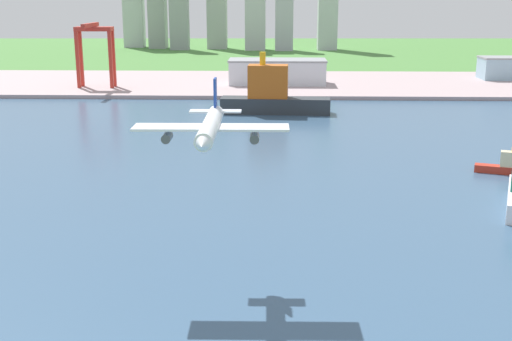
{
  "coord_description": "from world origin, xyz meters",
  "views": [
    {
      "loc": [
        -4.8,
        13.63,
        62.38
      ],
      "look_at": [
        -9.29,
        158.54,
        24.02
      ],
      "focal_mm": 46.44,
      "sensor_mm": 36.0,
      "label": 1
    }
  ],
  "objects_px": {
    "warehouse_annex": "(506,68)",
    "tugboat_small": "(504,165)",
    "warehouse_main": "(277,72)",
    "airplane_landing": "(210,127)",
    "port_crane_red": "(94,42)",
    "container_barge": "(273,96)"
  },
  "relations": [
    {
      "from": "warehouse_annex",
      "to": "tugboat_small",
      "type": "bearing_deg",
      "value": -108.39
    },
    {
      "from": "warehouse_main",
      "to": "warehouse_annex",
      "type": "xyz_separation_m",
      "value": [
        169.45,
        32.22,
        -0.35
      ]
    },
    {
      "from": "airplane_landing",
      "to": "tugboat_small",
      "type": "xyz_separation_m",
      "value": [
        95.95,
        98.76,
        -32.8
      ]
    },
    {
      "from": "tugboat_small",
      "to": "warehouse_annex",
      "type": "distance_m",
      "value": 278.32
    },
    {
      "from": "port_crane_red",
      "to": "warehouse_annex",
      "type": "bearing_deg",
      "value": 10.63
    },
    {
      "from": "warehouse_main",
      "to": "container_barge",
      "type": "bearing_deg",
      "value": -91.41
    },
    {
      "from": "container_barge",
      "to": "warehouse_main",
      "type": "relative_size",
      "value": 0.88
    },
    {
      "from": "airplane_landing",
      "to": "warehouse_main",
      "type": "relative_size",
      "value": 0.53
    },
    {
      "from": "container_barge",
      "to": "port_crane_red",
      "type": "bearing_deg",
      "value": 144.57
    },
    {
      "from": "airplane_landing",
      "to": "port_crane_red",
      "type": "relative_size",
      "value": 0.84
    },
    {
      "from": "warehouse_main",
      "to": "warehouse_annex",
      "type": "bearing_deg",
      "value": 10.77
    },
    {
      "from": "container_barge",
      "to": "warehouse_annex",
      "type": "xyz_separation_m",
      "value": [
        172.08,
        139.57,
        1.08
      ]
    },
    {
      "from": "port_crane_red",
      "to": "warehouse_annex",
      "type": "xyz_separation_m",
      "value": [
        291.4,
        54.68,
        -22.02
      ]
    },
    {
      "from": "tugboat_small",
      "to": "warehouse_main",
      "type": "relative_size",
      "value": 0.26
    },
    {
      "from": "container_barge",
      "to": "warehouse_annex",
      "type": "distance_m",
      "value": 221.57
    },
    {
      "from": "airplane_landing",
      "to": "warehouse_annex",
      "type": "bearing_deg",
      "value": 63.14
    },
    {
      "from": "tugboat_small",
      "to": "warehouse_annex",
      "type": "xyz_separation_m",
      "value": [
        87.75,
        264.01,
        7.56
      ]
    },
    {
      "from": "port_crane_red",
      "to": "warehouse_main",
      "type": "relative_size",
      "value": 0.63
    },
    {
      "from": "airplane_landing",
      "to": "container_barge",
      "type": "distance_m",
      "value": 225.05
    },
    {
      "from": "airplane_landing",
      "to": "warehouse_main",
      "type": "bearing_deg",
      "value": 87.53
    },
    {
      "from": "tugboat_small",
      "to": "container_barge",
      "type": "distance_m",
      "value": 150.47
    },
    {
      "from": "port_crane_red",
      "to": "warehouse_annex",
      "type": "height_order",
      "value": "port_crane_red"
    }
  ]
}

